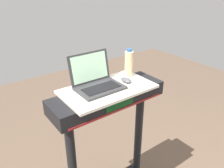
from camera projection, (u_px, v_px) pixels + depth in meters
The scene contains 4 objects.
desk_board at pixel (108, 89), 1.69m from camera, with size 0.68×0.38×0.02m, color beige.
laptop at pixel (97, 81), 1.67m from camera, with size 0.33×0.28×0.24m.
computer_mouse at pixel (126, 80), 1.77m from camera, with size 0.06×0.10×0.03m, color #4C4C51.
water_bottle at pixel (129, 64), 1.83m from camera, with size 0.07×0.07×0.23m.
Camera 1 is at (-0.87, -0.53, 1.94)m, focal length 36.73 mm.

